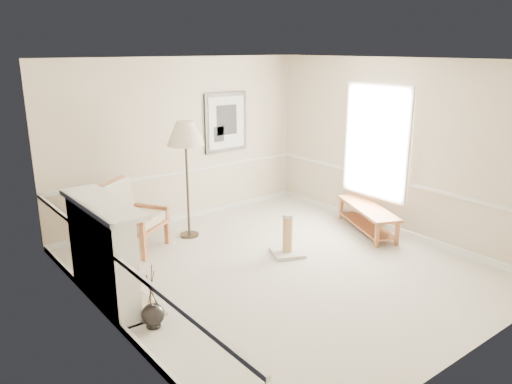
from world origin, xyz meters
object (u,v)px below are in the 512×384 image
armchair (127,213)px  floor_lamp (186,137)px  floor_vase (153,315)px  bench (368,215)px  scratching_post (287,242)px

armchair → floor_lamp: bearing=-40.0°
armchair → floor_vase: bearing=-141.4°
bench → floor_vase: bearing=-173.2°
bench → scratching_post: (-1.75, 0.08, -0.09)m
bench → scratching_post: 1.76m
floor_vase → bench: size_ratio=0.48×
floor_vase → bench: 4.33m
scratching_post → floor_vase: bearing=-166.9°
floor_vase → scratching_post: floor_vase is taller
floor_vase → armchair: bearing=71.9°
floor_lamp → scratching_post: bearing=-64.5°
bench → scratching_post: scratching_post is taller
floor_vase → bench: floor_vase is taller
floor_vase → armchair: 2.49m
armchair → floor_lamp: 1.51m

